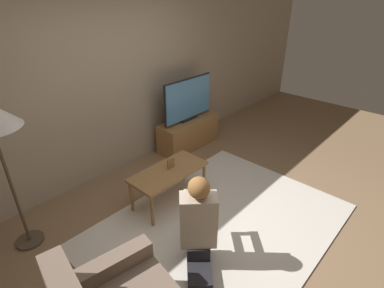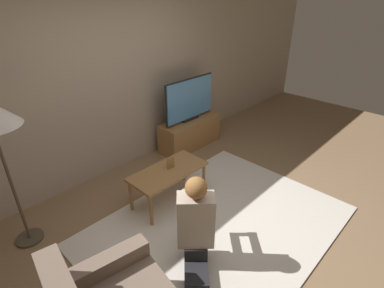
# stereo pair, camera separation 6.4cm
# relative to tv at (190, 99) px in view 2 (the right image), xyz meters

# --- Properties ---
(ground_plane) EXTENTS (10.00, 10.00, 0.00)m
(ground_plane) POSITION_rel_tv_xyz_m (-1.18, -1.60, -0.84)
(ground_plane) COLOR #896B4C
(wall_back) EXTENTS (10.00, 0.06, 2.60)m
(wall_back) POSITION_rel_tv_xyz_m (-1.18, 0.33, 0.46)
(wall_back) COLOR tan
(wall_back) RESTS_ON ground_plane
(rug) EXTENTS (2.85, 2.10, 0.02)m
(rug) POSITION_rel_tv_xyz_m (-1.18, -1.60, -0.83)
(rug) COLOR silver
(rug) RESTS_ON ground_plane
(tv_stand) EXTENTS (1.10, 0.40, 0.49)m
(tv_stand) POSITION_rel_tv_xyz_m (0.00, -0.00, -0.59)
(tv_stand) COLOR olive
(tv_stand) RESTS_ON ground_plane
(tv) EXTENTS (1.02, 0.08, 0.69)m
(tv) POSITION_rel_tv_xyz_m (0.00, 0.00, 0.00)
(tv) COLOR black
(tv) RESTS_ON tv_stand
(coffee_table) EXTENTS (0.96, 0.46, 0.47)m
(coffee_table) POSITION_rel_tv_xyz_m (-1.25, -0.85, -0.42)
(coffee_table) COLOR olive
(coffee_table) RESTS_ON ground_plane
(person_kneeling) EXTENTS (0.72, 0.73, 0.99)m
(person_kneeling) POSITION_rel_tv_xyz_m (-1.73, -1.75, -0.33)
(person_kneeling) COLOR #232328
(person_kneeling) RESTS_ON rug
(picture_frame) EXTENTS (0.11, 0.01, 0.15)m
(picture_frame) POSITION_rel_tv_xyz_m (-1.20, -0.84, -0.30)
(picture_frame) COLOR olive
(picture_frame) RESTS_ON coffee_table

